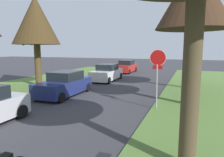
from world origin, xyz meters
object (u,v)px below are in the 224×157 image
Objects in this scene: street_tree_right_far at (195,7)px; parked_sedan_red at (126,67)px; parked_sedan_white at (107,73)px; street_tree_left_mid_b at (36,21)px; stop_sign_far at (158,66)px; parked_sedan_navy at (65,84)px.

street_tree_right_far is 1.73× the size of parked_sedan_red.
street_tree_right_far is 9.36m from parked_sedan_white.
street_tree_left_mid_b is 7.70m from parked_sedan_white.
parked_sedan_red is (-6.26, 14.88, -1.47)m from stop_sign_far.
parked_sedan_white is (0.16, 6.78, 0.00)m from parked_sedan_navy.
parked_sedan_navy is 1.00× the size of parked_sedan_white.
stop_sign_far reaches higher than parked_sedan_red.
street_tree_right_far is (1.56, 6.26, 3.88)m from stop_sign_far.
parked_sedan_white is (-7.54, 1.46, -5.34)m from street_tree_right_far.
stop_sign_far reaches higher than parked_sedan_navy.
parked_sedan_white is 7.16m from parked_sedan_red.
parked_sedan_white is at bearing 127.75° from stop_sign_far.
parked_sedan_white is 1.00× the size of parked_sedan_red.
street_tree_left_mid_b reaches higher than parked_sedan_red.
street_tree_right_far is at bearing 75.97° from stop_sign_far.
street_tree_left_mid_b is at bearing 164.38° from stop_sign_far.
street_tree_left_mid_b is 1.59× the size of parked_sedan_navy.
stop_sign_far is 0.67× the size of parked_sedan_red.
stop_sign_far is at bearing -104.03° from street_tree_right_far.
street_tree_right_far is 1.73× the size of parked_sedan_white.
parked_sedan_navy is 13.94m from parked_sedan_red.
parked_sedan_red is (-7.83, 8.62, -5.34)m from street_tree_right_far.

